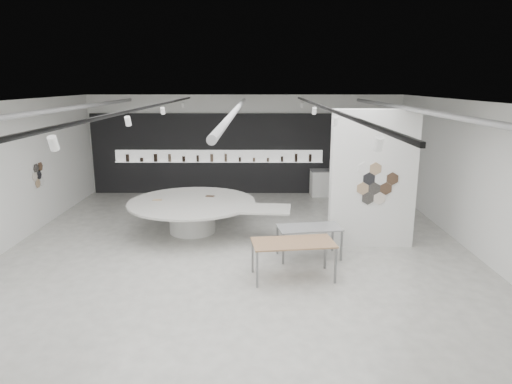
{
  "coord_description": "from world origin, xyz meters",
  "views": [
    {
      "loc": [
        0.52,
        -10.58,
        4.25
      ],
      "look_at": [
        0.47,
        1.2,
        1.41
      ],
      "focal_mm": 32.0,
      "sensor_mm": 36.0,
      "label": 1
    }
  ],
  "objects_px": {
    "partition_column": "(373,179)",
    "sample_table_stone": "(309,230)",
    "sample_table_wood": "(293,245)",
    "kitchen_counter": "(333,183)",
    "display_island": "(195,212)"
  },
  "relations": [
    {
      "from": "partition_column",
      "to": "sample_table_stone",
      "type": "distance_m",
      "value": 2.21
    },
    {
      "from": "sample_table_wood",
      "to": "kitchen_counter",
      "type": "distance_m",
      "value": 7.94
    },
    {
      "from": "sample_table_stone",
      "to": "display_island",
      "type": "bearing_deg",
      "value": 147.78
    },
    {
      "from": "sample_table_wood",
      "to": "kitchen_counter",
      "type": "bearing_deg",
      "value": 74.53
    },
    {
      "from": "partition_column",
      "to": "kitchen_counter",
      "type": "relative_size",
      "value": 2.0
    },
    {
      "from": "display_island",
      "to": "sample_table_wood",
      "type": "xyz_separation_m",
      "value": [
        2.61,
        -3.18,
        0.17
      ]
    },
    {
      "from": "display_island",
      "to": "sample_table_stone",
      "type": "height_order",
      "value": "display_island"
    },
    {
      "from": "sample_table_wood",
      "to": "kitchen_counter",
      "type": "height_order",
      "value": "kitchen_counter"
    },
    {
      "from": "partition_column",
      "to": "sample_table_wood",
      "type": "relative_size",
      "value": 1.9
    },
    {
      "from": "sample_table_stone",
      "to": "partition_column",
      "type": "bearing_deg",
      "value": 27.17
    },
    {
      "from": "partition_column",
      "to": "display_island",
      "type": "height_order",
      "value": "partition_column"
    },
    {
      "from": "sample_table_stone",
      "to": "kitchen_counter",
      "type": "bearing_deg",
      "value": 75.77
    },
    {
      "from": "display_island",
      "to": "partition_column",
      "type": "bearing_deg",
      "value": -6.74
    },
    {
      "from": "display_island",
      "to": "sample_table_wood",
      "type": "bearing_deg",
      "value": -44.84
    },
    {
      "from": "display_island",
      "to": "sample_table_wood",
      "type": "distance_m",
      "value": 4.11
    }
  ]
}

